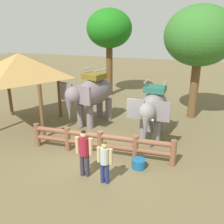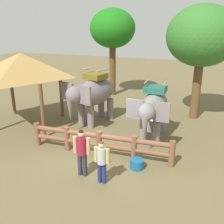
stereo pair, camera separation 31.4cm
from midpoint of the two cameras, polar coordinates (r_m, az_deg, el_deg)
ground_plane at (r=10.89m, az=-3.20°, el=-9.18°), size 60.00×60.00×0.00m
log_fence at (r=10.52m, az=-3.52°, el=-6.60°), size 6.08×0.55×1.05m
elephant_near_left at (r=13.51m, az=-5.18°, el=4.07°), size 2.34×3.52×2.95m
elephant_center at (r=11.73m, az=8.40°, el=0.91°), size 1.81×3.15×2.72m
tourist_woman_in_black at (r=9.02m, az=-7.23°, el=-8.41°), size 0.62×0.37×1.76m
tourist_man_in_blue at (r=8.64m, az=-2.70°, el=-10.49°), size 0.55×0.31×1.56m
thatched_shelter at (r=13.70m, az=-20.55°, el=9.59°), size 4.84×4.84×3.79m
tree_far_left at (r=14.69m, az=18.37°, el=15.64°), size 3.74×3.74×6.13m
tree_back_center at (r=18.89m, az=-1.11°, el=17.90°), size 3.20×3.20×6.17m
feed_bucket at (r=9.84m, az=5.03°, el=-11.39°), size 0.52×0.52×0.36m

